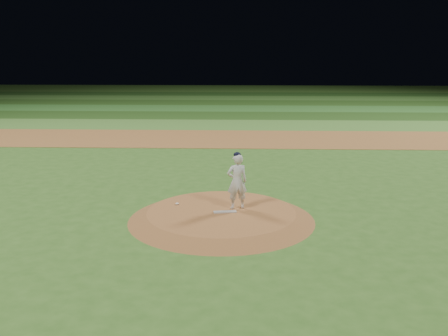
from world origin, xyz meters
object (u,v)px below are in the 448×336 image
object	(u,v)px
pitchers_mound	(221,215)
rosin_bag	(177,204)
pitching_rubber	(225,212)
pitcher_on_mound	(237,181)

from	to	relation	value
pitchers_mound	rosin_bag	size ratio (longest dim) A/B	51.34
rosin_bag	pitching_rubber	bearing A→B (deg)	-24.97
pitchers_mound	pitching_rubber	size ratio (longest dim) A/B	8.19
pitchers_mound	pitcher_on_mound	size ratio (longest dim) A/B	3.18
pitching_rubber	pitcher_on_mound	bearing A→B (deg)	38.98
rosin_bag	pitchers_mound	bearing A→B (deg)	-23.75
pitcher_on_mound	rosin_bag	bearing A→B (deg)	170.57
pitching_rubber	rosin_bag	distance (m)	1.66
pitcher_on_mound	pitching_rubber	bearing A→B (deg)	-131.31
pitcher_on_mound	pitchers_mound	bearing A→B (deg)	-145.87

